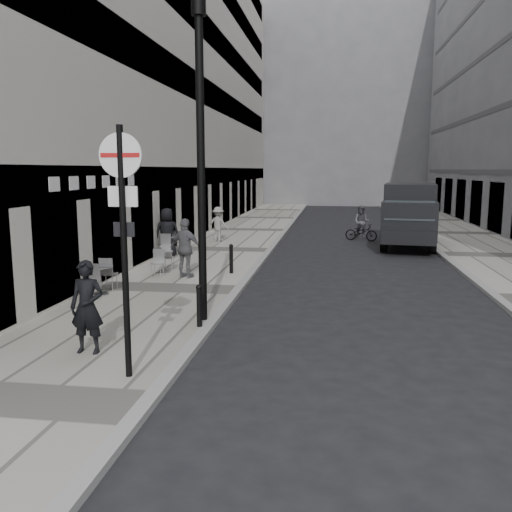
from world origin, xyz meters
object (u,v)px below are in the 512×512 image
Objects in this scene: lamppost at (201,147)px; cyclist at (361,227)px; panel_van at (409,211)px; sign_post at (123,219)px; walking_man at (87,307)px.

lamppost is 16.11m from cyclist.
lamppost is 3.98× the size of cyclist.
lamppost is at bearing -107.02° from panel_van.
sign_post is 0.58× the size of lamppost.
lamppost is (1.55, 2.47, 2.95)m from walking_man.
panel_van is 2.76m from cyclist.
cyclist is (4.60, 18.68, -2.01)m from sign_post.
sign_post is 2.33× the size of cyclist.
walking_man is at bearing 140.05° from sign_post.
sign_post is (1.15, -1.00, 1.70)m from walking_man.
cyclist is at bearing 77.11° from sign_post.
lamppost is at bearing -84.38° from cyclist.
cyclist is at bearing 70.77° from walking_man.
sign_post is at bearing -42.10° from walking_man.
sign_post is 18.32m from panel_van.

